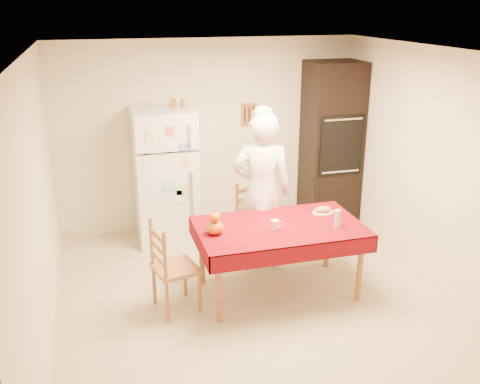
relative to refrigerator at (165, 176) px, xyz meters
name	(u,v)px	position (x,y,z in m)	size (l,w,h in m)	color
floor	(259,304)	(0.65, -1.88, -0.85)	(4.50, 4.50, 0.00)	#BFAF8A
room_shell	(261,151)	(0.65, -1.88, 0.77)	(4.02, 4.52, 2.51)	beige
refrigerator	(165,176)	(0.00, 0.00, 0.00)	(0.75, 0.74, 1.70)	white
oven_cabinet	(331,144)	(2.28, 0.05, 0.25)	(0.70, 0.62, 2.20)	black
dining_table	(279,232)	(0.92, -1.68, -0.16)	(1.70, 1.00, 0.76)	brown
chair_far	(255,218)	(0.92, -0.84, -0.34)	(0.53, 0.52, 0.95)	brown
chair_left	(169,265)	(-0.23, -1.74, -0.34)	(0.48, 0.50, 0.95)	brown
seated_woman	(262,192)	(0.93, -1.06, 0.06)	(0.67, 0.44, 1.83)	white
coffee_mug	(275,225)	(0.85, -1.76, -0.04)	(0.08, 0.08, 0.10)	silver
pumpkin_lower	(215,227)	(0.24, -1.70, -0.02)	(0.18, 0.18, 0.13)	#D74605
pumpkin_upper	(215,217)	(0.24, -1.70, 0.09)	(0.12, 0.12, 0.09)	#C84904
wine_glass	(337,218)	(1.49, -1.85, 0.00)	(0.07, 0.07, 0.18)	silver
bread_plate	(323,213)	(1.49, -1.49, -0.08)	(0.24, 0.24, 0.02)	white
bread_loaf	(323,209)	(1.49, -1.49, -0.04)	(0.18, 0.10, 0.06)	#9D784D
spice_jar_left	(173,104)	(0.14, 0.05, 0.90)	(0.05, 0.05, 0.10)	#94541A
spice_jar_mid	(174,104)	(0.16, 0.05, 0.90)	(0.05, 0.05, 0.10)	#92481A
spice_jar_right	(183,103)	(0.26, 0.05, 0.90)	(0.05, 0.05, 0.10)	#895A19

